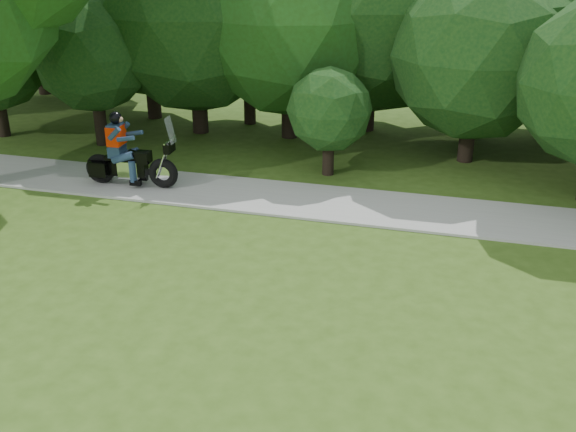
# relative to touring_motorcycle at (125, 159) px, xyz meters

# --- Properties ---
(walkway) EXTENTS (60.00, 2.20, 0.06)m
(walkway) POSITION_rel_touring_motorcycle_xyz_m (6.45, 0.23, -0.72)
(walkway) COLOR #9D9D98
(walkway) RESTS_ON ground
(tree_line) EXTENTS (41.11, 12.38, 7.45)m
(tree_line) POSITION_rel_touring_motorcycle_xyz_m (6.59, 6.66, 2.90)
(tree_line) COLOR black
(tree_line) RESTS_ON ground
(touring_motorcycle) EXTENTS (2.50, 0.78, 1.90)m
(touring_motorcycle) POSITION_rel_touring_motorcycle_xyz_m (0.00, 0.00, 0.00)
(touring_motorcycle) COLOR black
(touring_motorcycle) RESTS_ON walkway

